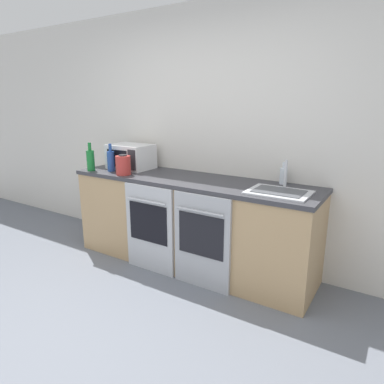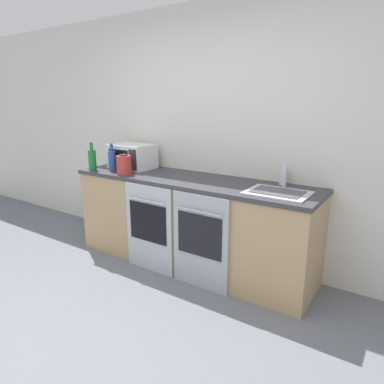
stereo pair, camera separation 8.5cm
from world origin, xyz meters
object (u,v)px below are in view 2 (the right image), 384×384
Objects in this scene: bottle_green at (92,159)px; kettle at (124,165)px; sink at (278,192)px; oven_left at (149,228)px; microwave at (132,156)px; bottle_blue at (112,160)px; oven_right at (200,242)px; bottle_clear at (283,176)px.

bottle_green is 0.45m from kettle.
oven_left is at bearing -167.51° from sink.
bottle_blue is (-0.08, -0.23, -0.02)m from microwave.
bottle_green is 1.48× the size of kettle.
oven_left is at bearing -16.42° from kettle.
oven_left is 1.00× the size of oven_right.
sink is at bearing -77.17° from bottle_clear.
oven_left is 2.87× the size of bottle_green.
microwave reaches higher than sink.
bottle_clear is 1.60m from kettle.
oven_left is 0.90m from bottle_blue.
sink is (1.18, 0.26, 0.49)m from oven_left.
microwave reaches higher than oven_left.
microwave is 0.25m from bottle_blue.
microwave is 1.70m from bottle_clear.
microwave is 2.31× the size of bottle_clear.
bottle_clear is 1.81m from bottle_blue.
bottle_green reaches higher than bottle_blue.
microwave is 1.54× the size of bottle_green.
bottle_clear is 0.35m from sink.
oven_right is at bearing 0.00° from oven_left.
bottle_blue reaches higher than bottle_clear.
sink is at bearing 2.34° from bottle_blue.
kettle is (-1.53, -0.47, 0.02)m from bottle_clear.
kettle is (-0.42, 0.12, 0.57)m from oven_left.
oven_right is 0.81m from sink.
bottle_blue is 0.25m from kettle.
microwave is at bearing 71.76° from bottle_blue.
kettle is (-1.02, 0.12, 0.57)m from oven_right.
bottle_green is at bearing -165.79° from bottle_clear.
bottle_green reaches higher than bottle_clear.
kettle is (0.45, 0.03, -0.02)m from bottle_green.
kettle is at bearing -61.59° from microwave.
sink is at bearing 4.69° from bottle_green.
bottle_clear is 0.40× the size of sink.
sink reaches higher than oven_left.
oven_right is at bearing -130.69° from bottle_clear.
bottle_blue is at bearing 165.25° from kettle.
oven_left is at bearing -151.76° from bottle_clear.
oven_left is 0.94m from microwave.
sink is (1.61, 0.14, -0.08)m from kettle.
oven_right is at bearing -8.47° from bottle_blue.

